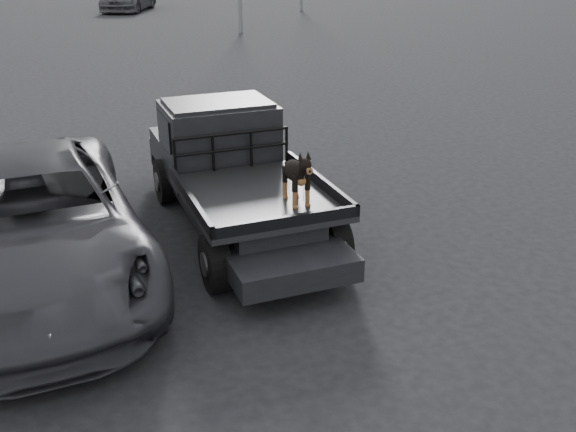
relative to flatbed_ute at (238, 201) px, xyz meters
name	(u,v)px	position (x,y,z in m)	size (l,w,h in m)	color
ground	(275,289)	(-0.13, -1.97, -0.46)	(120.00, 120.00, 0.00)	black
flatbed_ute	(238,201)	(0.00, 0.00, 0.00)	(2.00, 5.40, 0.92)	black
ute_cab	(219,128)	(0.00, 0.95, 0.90)	(1.72, 1.30, 0.88)	black
headache_rack	(232,151)	(0.00, 0.20, 0.74)	(1.80, 0.08, 0.55)	black
dog	(296,176)	(0.39, -1.41, 0.83)	(0.32, 0.60, 0.74)	black
parked_suv	(31,224)	(-2.93, -0.59, 0.34)	(2.67, 5.78, 1.61)	#2E2E33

